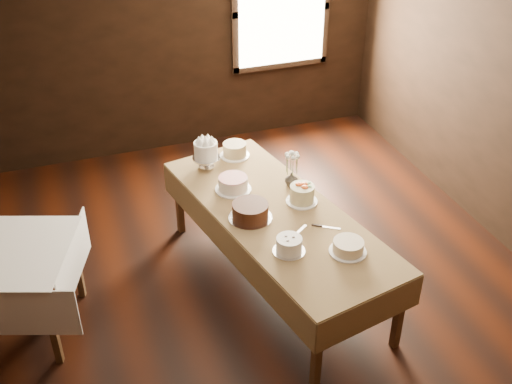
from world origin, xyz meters
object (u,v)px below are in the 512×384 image
(side_table, at_px, (9,261))
(cake_swirl, at_px, (289,245))
(cake_speckled, at_px, (235,150))
(flower_vase, at_px, (291,179))
(cake_meringue, at_px, (206,156))
(cake_server_b, at_px, (331,228))
(display_table, at_px, (277,217))
(cake_server_a, at_px, (301,229))
(cake_flowers, at_px, (302,194))
(cake_cream, at_px, (348,247))
(cake_server_d, at_px, (290,186))
(cake_lattice, at_px, (233,184))
(cake_chocolate, at_px, (250,212))

(side_table, bearing_deg, cake_swirl, -18.89)
(cake_speckled, height_order, flower_vase, cake_speckled)
(cake_meringue, xyz_separation_m, cake_swirl, (0.25, -1.47, -0.07))
(side_table, distance_m, cake_speckled, 2.33)
(cake_server_b, bearing_deg, display_table, 165.08)
(cake_server_a, bearing_deg, cake_flowers, 30.54)
(display_table, xyz_separation_m, cake_speckled, (-0.04, 1.05, 0.12))
(cake_server_a, bearing_deg, cake_cream, -96.13)
(cake_cream, height_order, flower_vase, flower_vase)
(cake_cream, bearing_deg, cake_server_a, 119.75)
(side_table, relative_size, cake_swirl, 4.43)
(cake_meringue, bearing_deg, cake_server_a, -69.45)
(cake_speckled, xyz_separation_m, flower_vase, (0.32, -0.69, -0.00))
(cake_speckled, height_order, cake_flowers, cake_flowers)
(side_table, distance_m, cake_server_d, 2.46)
(cake_speckled, distance_m, flower_vase, 0.76)
(cake_flowers, relative_size, flower_vase, 2.30)
(cake_lattice, distance_m, flower_vase, 0.54)
(cake_flowers, xyz_separation_m, cake_cream, (0.06, -0.78, -0.03))
(cake_chocolate, relative_size, cake_cream, 1.46)
(cake_server_d, bearing_deg, cake_cream, -163.15)
(cake_lattice, bearing_deg, cake_speckled, 70.86)
(display_table, bearing_deg, cake_server_b, -47.43)
(cake_swirl, height_order, cake_server_a, cake_swirl)
(cake_chocolate, bearing_deg, cake_server_b, -31.12)
(display_table, height_order, cake_cream, cake_cream)
(display_table, xyz_separation_m, cake_server_a, (0.09, -0.31, 0.06))
(cake_server_a, relative_size, flower_vase, 1.91)
(cake_flowers, xyz_separation_m, cake_server_d, (-0.00, 0.27, -0.07))
(cake_flowers, distance_m, cake_swirl, 0.72)
(cake_lattice, distance_m, cake_flowers, 0.64)
(cake_lattice, height_order, flower_vase, flower_vase)
(cake_server_b, xyz_separation_m, cake_server_d, (-0.08, 0.71, 0.00))
(cake_lattice, distance_m, cake_server_b, 1.02)
(cake_flowers, bearing_deg, cake_lattice, 142.52)
(cake_meringue, distance_m, cake_server_d, 0.86)
(cake_speckled, relative_size, cake_chocolate, 0.72)
(cake_lattice, relative_size, cake_swirl, 1.23)
(side_table, distance_m, cake_lattice, 1.97)
(cake_speckled, bearing_deg, cake_meringue, -158.53)
(cake_speckled, distance_m, cake_swirl, 1.60)
(cake_meringue, distance_m, flower_vase, 0.86)
(cake_flowers, bearing_deg, cake_chocolate, -170.24)
(cake_chocolate, relative_size, cake_flowers, 1.49)
(display_table, relative_size, cake_server_b, 11.10)
(cake_flowers, relative_size, cake_server_b, 1.20)
(cake_lattice, distance_m, cake_chocolate, 0.48)
(cake_server_a, bearing_deg, display_table, 71.19)
(cake_speckled, bearing_deg, cake_lattice, -109.14)
(cake_swirl, distance_m, cake_server_b, 0.49)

